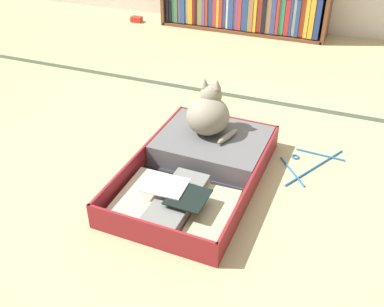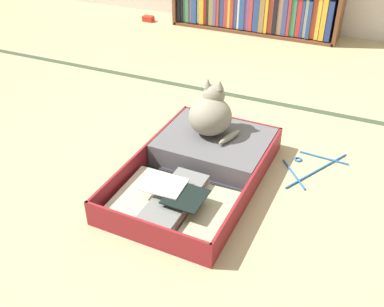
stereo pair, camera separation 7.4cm
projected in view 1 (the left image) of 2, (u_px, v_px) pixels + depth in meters
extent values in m
plane|color=tan|center=(195.00, 176.00, 2.19)|extent=(10.00, 10.00, 0.00)
cube|color=#384832|center=(246.00, 98.00, 2.90)|extent=(4.80, 0.05, 0.00)
cube|color=brown|center=(242.00, 28.00, 4.03)|extent=(1.45, 0.30, 0.02)
cube|color=black|center=(172.00, 2.00, 4.13)|extent=(0.03, 0.25, 0.29)
cube|color=#23232C|center=(175.00, 0.00, 4.12)|extent=(0.02, 0.25, 0.34)
cube|color=#42785C|center=(178.00, 1.00, 4.12)|extent=(0.02, 0.25, 0.33)
cube|color=silver|center=(192.00, 1.00, 4.07)|extent=(0.02, 0.25, 0.35)
cube|color=gold|center=(195.00, 2.00, 4.06)|extent=(0.04, 0.25, 0.34)
cube|color=#B22F36|center=(198.00, 1.00, 4.05)|extent=(0.02, 0.25, 0.36)
cube|color=black|center=(201.00, 3.00, 4.05)|extent=(0.02, 0.25, 0.33)
cube|color=#8E8353|center=(204.00, 2.00, 4.03)|extent=(0.04, 0.25, 0.36)
cube|color=#685290|center=(208.00, 5.00, 4.03)|extent=(0.03, 0.25, 0.30)
cube|color=#BE402B|center=(211.00, 2.00, 4.00)|extent=(0.02, 0.25, 0.36)
cube|color=navy|center=(214.00, 4.00, 4.01)|extent=(0.04, 0.25, 0.34)
cube|color=#B33A3C|center=(219.00, 2.00, 3.98)|extent=(0.04, 0.25, 0.38)
cube|color=yellow|center=(222.00, 4.00, 3.98)|extent=(0.02, 0.25, 0.35)
cube|color=#BB3E30|center=(225.00, 3.00, 3.96)|extent=(0.03, 0.25, 0.38)
cube|color=#3D4186|center=(228.00, 5.00, 3.97)|extent=(0.03, 0.25, 0.34)
cube|color=silver|center=(231.00, 5.00, 3.95)|extent=(0.02, 0.25, 0.35)
cube|color=#305291|center=(235.00, 9.00, 3.95)|extent=(0.04, 0.25, 0.29)
cube|color=#784E93|center=(239.00, 5.00, 3.93)|extent=(0.03, 0.25, 0.37)
cube|color=#BA403D|center=(243.00, 6.00, 3.91)|extent=(0.04, 0.25, 0.36)
cube|color=#334892|center=(247.00, 8.00, 3.91)|extent=(0.03, 0.25, 0.32)
cube|color=#274C82|center=(250.00, 9.00, 3.90)|extent=(0.02, 0.25, 0.32)
cube|color=#A3794B|center=(254.00, 8.00, 3.88)|extent=(0.04, 0.25, 0.35)
cube|color=gold|center=(258.00, 11.00, 3.88)|extent=(0.03, 0.25, 0.31)
cube|color=#B84134|center=(263.00, 8.00, 3.87)|extent=(0.04, 0.25, 0.35)
cube|color=black|center=(267.00, 11.00, 3.86)|extent=(0.04, 0.25, 0.31)
cube|color=#957055|center=(272.00, 8.00, 3.83)|extent=(0.04, 0.25, 0.38)
cube|color=#3D478A|center=(277.00, 11.00, 3.83)|extent=(0.04, 0.25, 0.33)
cube|color=#C33635|center=(281.00, 9.00, 3.81)|extent=(0.02, 0.25, 0.37)
cube|color=#38825A|center=(285.00, 11.00, 3.81)|extent=(0.04, 0.25, 0.34)
cube|color=red|center=(290.00, 10.00, 3.79)|extent=(0.04, 0.25, 0.37)
cube|color=#2A4990|center=(294.00, 14.00, 3.80)|extent=(0.02, 0.25, 0.31)
cube|color=beige|center=(297.00, 14.00, 3.79)|extent=(0.02, 0.25, 0.31)
cube|color=#2C4986|center=(300.00, 15.00, 3.77)|extent=(0.03, 0.25, 0.30)
cube|color=#B5432B|center=(305.00, 13.00, 3.77)|extent=(0.04, 0.25, 0.34)
cube|color=yellow|center=(309.00, 14.00, 3.75)|extent=(0.03, 0.25, 0.34)
cube|color=gold|center=(314.00, 14.00, 3.73)|extent=(0.04, 0.25, 0.35)
cube|color=navy|center=(320.00, 16.00, 3.72)|extent=(0.04, 0.25, 0.32)
cube|color=maroon|center=(175.00, 211.00, 1.96)|extent=(0.58, 0.48, 0.01)
cube|color=maroon|center=(151.00, 235.00, 1.76)|extent=(0.57, 0.03, 0.13)
cube|color=maroon|center=(119.00, 185.00, 2.02)|extent=(0.02, 0.47, 0.13)
cube|color=maroon|center=(236.00, 218.00, 1.84)|extent=(0.02, 0.47, 0.13)
cube|color=#4C4C55|center=(175.00, 209.00, 1.96)|extent=(0.56, 0.46, 0.01)
cube|color=maroon|center=(212.00, 156.00, 2.32)|extent=(0.58, 0.48, 0.01)
cube|color=maroon|center=(227.00, 126.00, 2.46)|extent=(0.57, 0.03, 0.13)
cube|color=maroon|center=(164.00, 136.00, 2.38)|extent=(0.02, 0.47, 0.13)
cube|color=maroon|center=(266.00, 159.00, 2.20)|extent=(0.02, 0.47, 0.13)
cube|color=#4C4C55|center=(212.00, 154.00, 2.32)|extent=(0.56, 0.46, 0.01)
cylinder|color=black|center=(195.00, 179.00, 2.14)|extent=(0.55, 0.03, 0.02)
cube|color=silver|center=(140.00, 196.00, 2.01)|extent=(0.16, 0.34, 0.02)
cube|color=#B9AA90|center=(140.00, 193.00, 2.00)|extent=(0.16, 0.34, 0.02)
cube|color=gray|center=(175.00, 208.00, 1.94)|extent=(0.17, 0.40, 0.02)
cube|color=#A7A48F|center=(177.00, 203.00, 1.94)|extent=(0.18, 0.41, 0.02)
cube|color=gray|center=(175.00, 200.00, 1.94)|extent=(0.17, 0.37, 0.01)
cube|color=slate|center=(177.00, 197.00, 1.93)|extent=(0.17, 0.40, 0.02)
cube|color=#9C759C|center=(210.00, 218.00, 1.89)|extent=(0.17, 0.40, 0.01)
cube|color=#A7AE85|center=(211.00, 216.00, 1.89)|extent=(0.17, 0.41, 0.01)
cube|color=white|center=(165.00, 185.00, 1.94)|extent=(0.19, 0.16, 0.01)
cube|color=black|center=(188.00, 197.00, 1.88)|extent=(0.17, 0.18, 0.01)
cube|color=#5B5B5D|center=(213.00, 146.00, 2.29)|extent=(0.55, 0.45, 0.11)
torus|color=white|center=(200.00, 131.00, 2.31)|extent=(0.09, 0.09, 0.01)
cylinder|color=black|center=(200.00, 122.00, 2.51)|extent=(0.02, 0.02, 0.11)
cylinder|color=black|center=(254.00, 133.00, 2.40)|extent=(0.02, 0.02, 0.11)
cube|color=yellow|center=(114.00, 224.00, 1.83)|extent=(0.04, 0.00, 0.02)
cube|color=red|center=(181.00, 248.00, 1.74)|extent=(0.04, 0.00, 0.02)
cube|color=green|center=(182.00, 245.00, 1.73)|extent=(0.03, 0.00, 0.02)
cube|color=red|center=(157.00, 236.00, 1.76)|extent=(0.03, 0.00, 0.02)
ellipsoid|color=gray|center=(208.00, 116.00, 2.24)|extent=(0.23, 0.24, 0.19)
ellipsoid|color=gray|center=(211.00, 118.00, 2.31)|extent=(0.16, 0.09, 0.10)
sphere|color=gray|center=(211.00, 95.00, 2.23)|extent=(0.11, 0.11, 0.11)
cone|color=gray|center=(217.00, 84.00, 2.18)|extent=(0.04, 0.04, 0.05)
cone|color=gray|center=(205.00, 83.00, 2.19)|extent=(0.04, 0.04, 0.05)
sphere|color=gold|center=(217.00, 90.00, 2.25)|extent=(0.02, 0.02, 0.02)
sphere|color=gold|center=(209.00, 89.00, 2.26)|extent=(0.02, 0.02, 0.02)
ellipsoid|color=gray|center=(228.00, 136.00, 2.22)|extent=(0.08, 0.17, 0.03)
cylinder|color=#22609B|center=(315.00, 167.00, 2.24)|extent=(0.23, 0.41, 0.01)
cylinder|color=#22609B|center=(292.00, 171.00, 2.21)|extent=(0.16, 0.21, 0.01)
cylinder|color=#22609B|center=(320.00, 155.00, 2.33)|extent=(0.25, 0.03, 0.01)
torus|color=#22609B|center=(295.00, 157.00, 2.32)|extent=(0.06, 0.06, 0.01)
cube|color=red|center=(136.00, 19.00, 4.21)|extent=(0.10, 0.07, 0.05)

